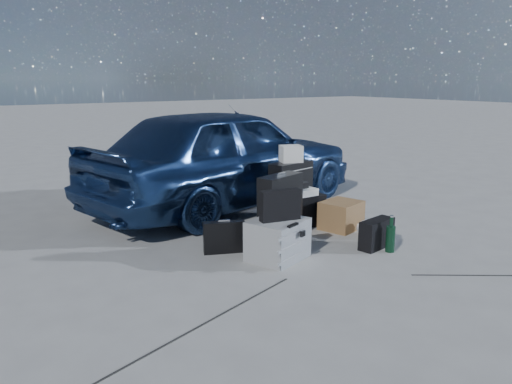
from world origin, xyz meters
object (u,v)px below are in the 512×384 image
(briefcase, at_px, (224,237))
(green_bottle, at_px, (391,234))
(car, at_px, (226,156))
(suitcase_left, at_px, (280,208))
(pelican_case, at_px, (278,239))
(duffel_bag, at_px, (292,211))
(suitcase_right, at_px, (291,191))
(cardboard_box, at_px, (341,215))

(briefcase, height_order, green_bottle, green_bottle)
(car, bearing_deg, suitcase_left, 156.72)
(pelican_case, relative_size, duffel_bag, 0.71)
(car, distance_m, suitcase_left, 1.56)
(pelican_case, xyz_separation_m, suitcase_right, (0.88, 0.95, 0.15))
(suitcase_left, relative_size, suitcase_right, 1.00)
(pelican_case, relative_size, green_bottle, 1.47)
(pelican_case, distance_m, duffel_bag, 1.02)
(car, height_order, pelican_case, car)
(cardboard_box, bearing_deg, duffel_bag, 135.68)
(duffel_bag, distance_m, green_bottle, 1.19)
(car, height_order, duffel_bag, car)
(green_bottle, bearing_deg, suitcase_right, 93.75)
(duffel_bag, bearing_deg, pelican_case, -127.84)
(green_bottle, bearing_deg, car, 98.90)
(suitcase_right, xyz_separation_m, duffel_bag, (-0.16, -0.23, -0.16))
(duffel_bag, bearing_deg, cardboard_box, -37.00)
(briefcase, distance_m, green_bottle, 1.55)
(car, distance_m, duffel_bag, 1.28)
(pelican_case, xyz_separation_m, green_bottle, (0.98, -0.44, -0.01))
(pelican_case, distance_m, green_bottle, 1.07)
(car, distance_m, green_bottle, 2.42)
(suitcase_left, height_order, duffel_bag, suitcase_left)
(suitcase_right, bearing_deg, pelican_case, -145.61)
(suitcase_left, xyz_separation_m, duffel_bag, (0.40, 0.32, -0.16))
(pelican_case, bearing_deg, cardboard_box, -1.88)
(suitcase_left, bearing_deg, briefcase, 163.81)
(pelican_case, distance_m, cardboard_box, 1.16)
(pelican_case, height_order, suitcase_right, suitcase_right)
(car, distance_m, briefcase, 1.83)
(suitcase_right, bearing_deg, briefcase, -168.20)
(briefcase, relative_size, suitcase_right, 0.58)
(pelican_case, bearing_deg, duffel_bag, 25.36)
(briefcase, bearing_deg, car, 80.21)
(pelican_case, relative_size, suitcase_left, 0.74)
(duffel_bag, bearing_deg, suitcase_left, -134.15)
(cardboard_box, distance_m, green_bottle, 0.80)
(briefcase, xyz_separation_m, cardboard_box, (1.42, -0.05, 0.00))
(suitcase_right, bearing_deg, cardboard_box, -82.44)
(car, xyz_separation_m, suitcase_left, (-0.28, -1.50, -0.30))
(cardboard_box, xyz_separation_m, green_bottle, (-0.13, -0.79, 0.02))
(suitcase_right, distance_m, green_bottle, 1.40)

